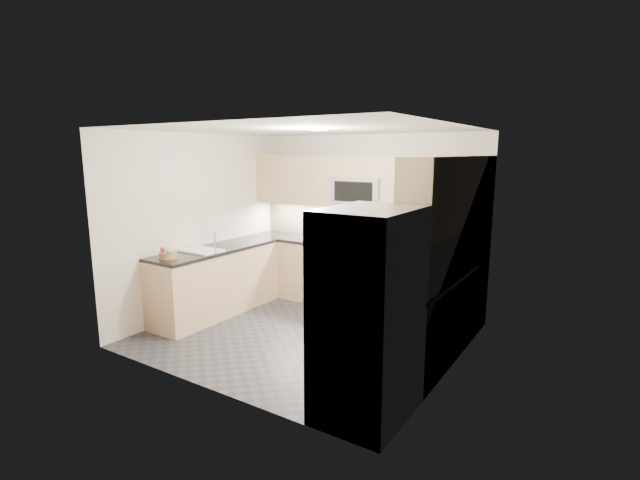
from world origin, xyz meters
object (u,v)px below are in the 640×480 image
Objects in this scene: microwave at (360,191)px; utensil_bowl at (469,252)px; refrigerator at (368,315)px; cutting_board at (322,239)px; fruit_basket at (168,255)px; gas_range at (354,277)px.

utensil_bowl is at bearing -2.99° from microwave.
cutting_board is (-2.03, 2.47, 0.05)m from refrigerator.
refrigerator is 3.00m from fruit_basket.
gas_range is 2.86m from refrigerator.
microwave is 2.76m from fruit_basket.
fruit_basket is (-0.95, -2.09, 0.03)m from cutting_board.
utensil_bowl is 2.19m from cutting_board.
utensil_bowl reaches higher than gas_range.
gas_range is 2.61m from fruit_basket.
refrigerator is at bearing -50.52° from cutting_board.
refrigerator is at bearing -7.11° from fruit_basket.
microwave is (0.00, 0.12, 1.24)m from gas_range.
fruit_basket is at bearing -126.67° from gas_range.
fruit_basket is at bearing -146.30° from utensil_bowl.
refrigerator reaches higher than fruit_basket.
cutting_board is (-2.19, -0.00, -0.07)m from utensil_bowl.
cutting_board is 1.84× the size of fruit_basket.
gas_range is 0.51× the size of refrigerator.
fruit_basket is (-2.98, 0.37, 0.08)m from refrigerator.
gas_range is at bearing -90.00° from microwave.
refrigerator is at bearing -59.12° from gas_range.
gas_range is at bearing 53.33° from fruit_basket.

